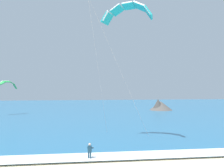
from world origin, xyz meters
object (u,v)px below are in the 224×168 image
at_px(kite_distant, 7,84).
at_px(surfboard, 90,160).
at_px(kite_primary, 128,11).
at_px(kitesurfer, 90,151).

bearing_deg(kite_distant, surfboard, -67.17).
relative_size(surfboard, kite_distant, 0.29).
bearing_deg(kite_distant, kite_primary, -57.30).
height_order(kitesurfer, kite_primary, kite_primary).
xyz_separation_m(surfboard, kite_primary, (5.14, 7.00, 16.65)).
xyz_separation_m(kitesurfer, kite_distant, (-18.36, 43.57, 6.99)).
distance_m(surfboard, kitesurfer, 0.91).
height_order(surfboard, kite_primary, kite_primary).
height_order(surfboard, kite_distant, kite_distant).
xyz_separation_m(surfboard, kitesurfer, (0.01, 0.02, 0.91)).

